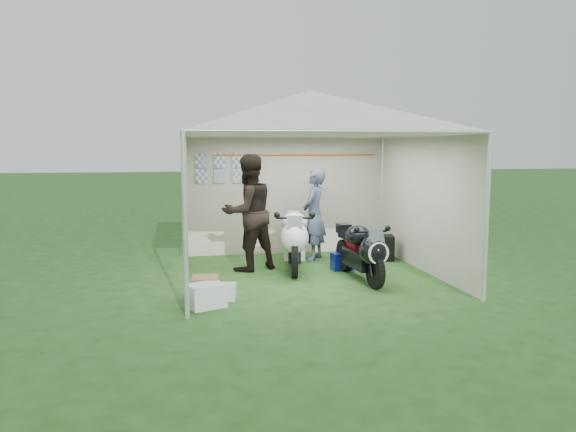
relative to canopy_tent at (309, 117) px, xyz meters
name	(u,v)px	position (x,y,z in m)	size (l,w,h in m)	color
ground	(309,275)	(0.00, -0.03, -2.58)	(80.00, 80.00, 0.00)	#214A18
canopy_tent	(309,117)	(0.00, 0.00, 0.00)	(5.66, 5.66, 3.00)	silver
motorcycle_white	(294,237)	(-0.15, 0.44, -2.01)	(0.69, 2.04, 1.01)	black
motorcycle_black	(362,250)	(0.74, -0.56, -2.08)	(0.48, 1.81, 0.89)	black
paddock_stand	(343,261)	(0.68, 0.26, -2.43)	(0.39, 0.24, 0.29)	#1524B8
person_dark_jacket	(248,212)	(-0.92, 0.57, -1.58)	(0.97, 0.75, 1.99)	black
person_blue_jacket	(314,214)	(0.40, 1.24, -1.72)	(0.62, 0.41, 1.71)	#515778
equipment_box	(381,248)	(1.61, 0.94, -2.34)	(0.46, 0.37, 0.46)	black
crate_0	(206,296)	(-1.75, -1.58, -2.42)	(0.46, 0.36, 0.31)	silver
crate_1	(205,288)	(-1.74, -1.20, -2.41)	(0.36, 0.36, 0.32)	olive
crate_2	(225,292)	(-1.48, -1.27, -2.46)	(0.31, 0.25, 0.22)	silver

